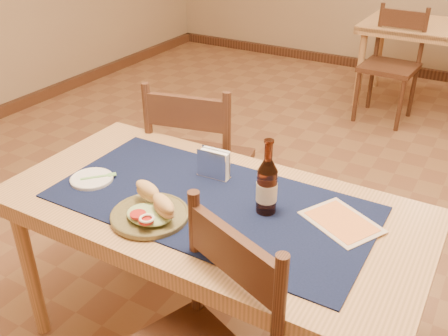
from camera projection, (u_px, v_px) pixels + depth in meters
The scene contains 11 objects.
main_table at pixel (211, 221), 1.91m from camera, with size 1.60×0.80×0.75m.
placemat at pixel (211, 202), 1.87m from camera, with size 1.20×0.60×0.01m, color #10163B.
baseboard at pixel (286, 240), 2.81m from camera, with size 6.00×7.00×0.10m.
chair_main_far at pixel (200, 165), 2.61m from camera, with size 0.55×0.55×1.00m.
chair_back_near at pixel (391, 63), 4.24m from camera, with size 0.46×0.46×0.95m.
sandwich_plate at pixel (151, 211), 1.76m from camera, with size 0.28×0.28×0.11m.
side_plate at pixel (92, 179), 2.00m from camera, with size 0.17×0.17×0.01m.
fork at pixel (101, 176), 2.00m from camera, with size 0.11×0.12×0.00m.
beer_bottle at pixel (267, 186), 1.76m from camera, with size 0.08×0.08×0.28m.
napkin_holder at pixel (214, 164), 2.00m from camera, with size 0.14×0.05×0.12m.
menu_card at pixel (342, 222), 1.75m from camera, with size 0.32×0.29×0.01m.
Camera 1 is at (0.83, -2.14, 1.77)m, focal length 40.00 mm.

